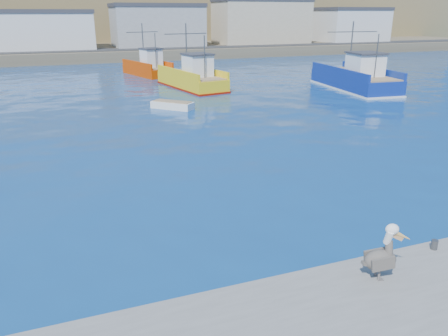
{
  "coord_description": "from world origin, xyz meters",
  "views": [
    {
      "loc": [
        -7.04,
        -12.07,
        7.28
      ],
      "look_at": [
        -1.33,
        3.22,
        1.44
      ],
      "focal_mm": 35.0,
      "sensor_mm": 36.0,
      "label": 1
    }
  ],
  "objects_px": {
    "trawler_blue": "(356,79)",
    "trawler_yellow_b": "(193,79)",
    "pelican": "(382,256)",
    "boat_orange": "(148,67)",
    "skiff_mid": "(173,106)"
  },
  "relations": [
    {
      "from": "trawler_yellow_b",
      "to": "boat_orange",
      "type": "height_order",
      "value": "trawler_yellow_b"
    },
    {
      "from": "trawler_blue",
      "to": "pelican",
      "type": "height_order",
      "value": "trawler_blue"
    },
    {
      "from": "trawler_blue",
      "to": "trawler_yellow_b",
      "type": "bearing_deg",
      "value": 156.94
    },
    {
      "from": "trawler_yellow_b",
      "to": "pelican",
      "type": "distance_m",
      "value": 35.17
    },
    {
      "from": "trawler_yellow_b",
      "to": "skiff_mid",
      "type": "distance_m",
      "value": 10.11
    },
    {
      "from": "trawler_yellow_b",
      "to": "pelican",
      "type": "xyz_separation_m",
      "value": [
        -5.11,
        -34.8,
        0.23
      ]
    },
    {
      "from": "trawler_yellow_b",
      "to": "pelican",
      "type": "relative_size",
      "value": 6.37
    },
    {
      "from": "boat_orange",
      "to": "pelican",
      "type": "xyz_separation_m",
      "value": [
        -2.79,
        -45.78,
        0.17
      ]
    },
    {
      "from": "trawler_blue",
      "to": "pelican",
      "type": "relative_size",
      "value": 7.26
    },
    {
      "from": "trawler_yellow_b",
      "to": "boat_orange",
      "type": "xyz_separation_m",
      "value": [
        -2.32,
        10.99,
        0.05
      ]
    },
    {
      "from": "pelican",
      "to": "boat_orange",
      "type": "bearing_deg",
      "value": 86.52
    },
    {
      "from": "trawler_blue",
      "to": "skiff_mid",
      "type": "bearing_deg",
      "value": -172.08
    },
    {
      "from": "trawler_yellow_b",
      "to": "pelican",
      "type": "height_order",
      "value": "trawler_yellow_b"
    },
    {
      "from": "trawler_blue",
      "to": "pelican",
      "type": "distance_m",
      "value": 34.8
    },
    {
      "from": "trawler_yellow_b",
      "to": "skiff_mid",
      "type": "height_order",
      "value": "trawler_yellow_b"
    }
  ]
}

